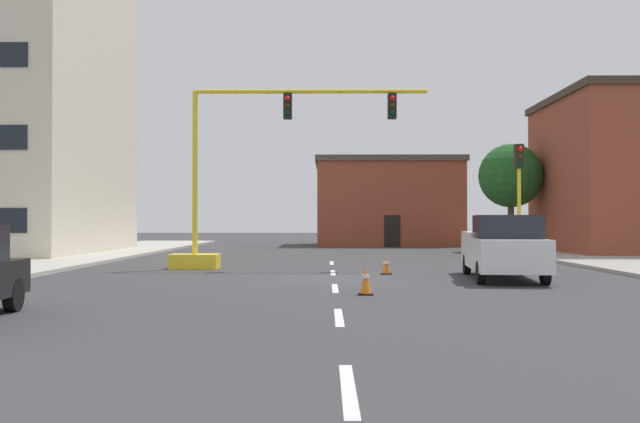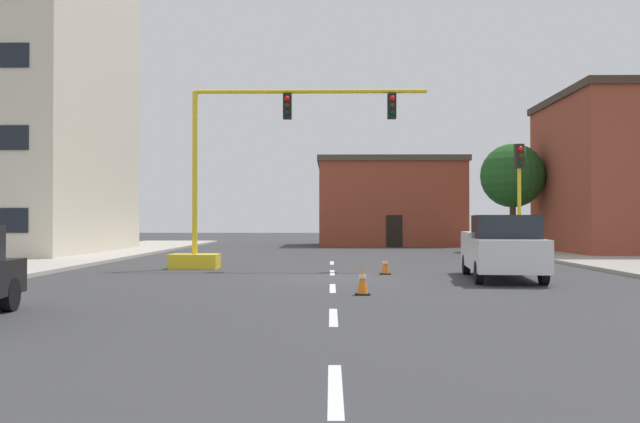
% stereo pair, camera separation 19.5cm
% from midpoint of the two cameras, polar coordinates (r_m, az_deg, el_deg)
% --- Properties ---
extents(ground_plane, '(160.00, 160.00, 0.00)m').
position_cam_midpoint_polar(ground_plane, '(21.53, 0.89, -5.63)').
color(ground_plane, '#38383A').
extents(sidewalk_left, '(6.00, 56.00, 0.14)m').
position_cam_midpoint_polar(sidewalk_left, '(32.03, -22.47, -3.85)').
color(sidewalk_left, '#B2ADA3').
rests_on(sidewalk_left, ground_plane).
extents(sidewalk_right, '(6.00, 56.00, 0.14)m').
position_cam_midpoint_polar(sidewalk_right, '(32.15, 23.96, -3.83)').
color(sidewalk_right, '#9E998E').
rests_on(sidewalk_right, ground_plane).
extents(lane_stripe_seg_0, '(0.16, 2.40, 0.01)m').
position_cam_midpoint_polar(lane_stripe_seg_0, '(7.67, 1.63, -14.51)').
color(lane_stripe_seg_0, silver).
rests_on(lane_stripe_seg_0, ground_plane).
extents(lane_stripe_seg_1, '(0.16, 2.40, 0.01)m').
position_cam_midpoint_polar(lane_stripe_seg_1, '(13.08, 1.15, -8.78)').
color(lane_stripe_seg_1, silver).
rests_on(lane_stripe_seg_1, ground_plane).
extents(lane_stripe_seg_2, '(0.16, 2.40, 0.01)m').
position_cam_midpoint_polar(lane_stripe_seg_2, '(18.54, 0.96, -6.40)').
color(lane_stripe_seg_2, silver).
rests_on(lane_stripe_seg_2, ground_plane).
extents(lane_stripe_seg_3, '(0.16, 2.40, 0.01)m').
position_cam_midpoint_polar(lane_stripe_seg_3, '(24.02, 0.85, -5.11)').
color(lane_stripe_seg_3, silver).
rests_on(lane_stripe_seg_3, ground_plane).
extents(lane_stripe_seg_4, '(0.16, 2.40, 0.01)m').
position_cam_midpoint_polar(lane_stripe_seg_4, '(29.51, 0.79, -4.30)').
color(lane_stripe_seg_4, silver).
rests_on(lane_stripe_seg_4, ground_plane).
extents(building_brick_center, '(10.60, 7.89, 6.36)m').
position_cam_midpoint_polar(building_brick_center, '(51.00, 5.51, 0.78)').
color(building_brick_center, brown).
rests_on(building_brick_center, ground_plane).
extents(traffic_signal_gantry, '(9.73, 1.20, 6.83)m').
position_cam_midpoint_polar(traffic_signal_gantry, '(26.25, -7.84, 0.24)').
color(traffic_signal_gantry, yellow).
rests_on(traffic_signal_gantry, ground_plane).
extents(traffic_light_pole_right, '(0.32, 0.47, 4.80)m').
position_cam_midpoint_polar(traffic_light_pole_right, '(27.71, 16.06, 2.79)').
color(traffic_light_pole_right, yellow).
rests_on(traffic_light_pole_right, ground_plane).
extents(tree_right_far, '(3.75, 3.75, 6.35)m').
position_cam_midpoint_polar(tree_right_far, '(41.88, 15.47, 2.86)').
color(tree_right_far, '#4C3823').
rests_on(tree_right_far, ground_plane).
extents(pickup_truck_white, '(2.52, 5.57, 1.99)m').
position_cam_midpoint_polar(pickup_truck_white, '(22.01, 14.74, -2.95)').
color(pickup_truck_white, white).
rests_on(pickup_truck_white, ground_plane).
extents(traffic_cone_roadside_a, '(0.36, 0.36, 0.70)m').
position_cam_midpoint_polar(traffic_cone_roadside_a, '(16.91, 3.49, -5.78)').
color(traffic_cone_roadside_a, black).
rests_on(traffic_cone_roadside_a, ground_plane).
extents(traffic_cone_roadside_b, '(0.36, 0.36, 0.62)m').
position_cam_midpoint_polar(traffic_cone_roadside_b, '(23.41, 5.29, -4.49)').
color(traffic_cone_roadside_b, black).
rests_on(traffic_cone_roadside_b, ground_plane).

